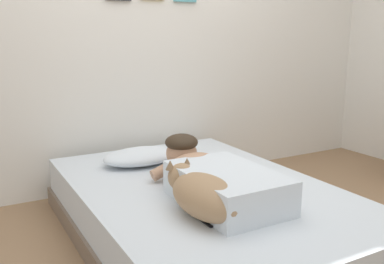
# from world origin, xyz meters

# --- Properties ---
(ground_plane) EXTENTS (12.83, 12.83, 0.00)m
(ground_plane) POSITION_xyz_m (0.00, 0.00, 0.00)
(ground_plane) COLOR #8C6B4C
(back_wall) EXTENTS (4.41, 0.12, 2.50)m
(back_wall) POSITION_xyz_m (-0.00, 1.38, 1.25)
(back_wall) COLOR silver
(back_wall) RESTS_ON ground
(bed) EXTENTS (1.38, 2.08, 0.33)m
(bed) POSITION_xyz_m (-0.20, 0.20, 0.16)
(bed) COLOR #726051
(bed) RESTS_ON ground
(pillow) EXTENTS (0.52, 0.32, 0.11)m
(pillow) POSITION_xyz_m (-0.35, 0.78, 0.39)
(pillow) COLOR silver
(pillow) RESTS_ON bed
(person_lying) EXTENTS (0.43, 0.92, 0.27)m
(person_lying) POSITION_xyz_m (-0.23, 0.05, 0.44)
(person_lying) COLOR silver
(person_lying) RESTS_ON bed
(dog) EXTENTS (0.26, 0.57, 0.21)m
(dog) POSITION_xyz_m (-0.41, -0.14, 0.44)
(dog) COLOR #9E7A56
(dog) RESTS_ON bed
(coffee_cup) EXTENTS (0.12, 0.09, 0.07)m
(coffee_cup) POSITION_xyz_m (-0.03, 0.68, 0.37)
(coffee_cup) COLOR teal
(coffee_cup) RESTS_ON bed
(cell_phone) EXTENTS (0.07, 0.14, 0.01)m
(cell_phone) POSITION_xyz_m (-0.43, -0.23, 0.34)
(cell_phone) COLOR black
(cell_phone) RESTS_ON bed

